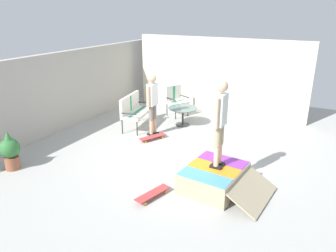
% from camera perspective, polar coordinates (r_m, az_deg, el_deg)
% --- Properties ---
extents(ground_plane, '(12.00, 12.00, 0.10)m').
position_cam_1_polar(ground_plane, '(8.10, 2.50, -5.42)').
color(ground_plane, '#A8A8A3').
extents(back_wall_cinderblock, '(9.00, 0.20, 2.29)m').
position_cam_1_polar(back_wall_cinderblock, '(9.99, -18.56, 5.83)').
color(back_wall_cinderblock, '#ADA89E').
rests_on(back_wall_cinderblock, ground_plane).
extents(house_facade, '(0.23, 6.00, 2.55)m').
position_cam_1_polar(house_facade, '(11.21, 9.00, 8.82)').
color(house_facade, beige).
rests_on(house_facade, ground_plane).
extents(skate_ramp, '(1.43, 1.75, 0.45)m').
position_cam_1_polar(skate_ramp, '(6.63, 8.42, -9.15)').
color(skate_ramp, tan).
rests_on(skate_ramp, ground_plane).
extents(patio_bench, '(1.33, 0.77, 1.02)m').
position_cam_1_polar(patio_bench, '(9.72, -6.15, 3.16)').
color(patio_bench, '#38383D').
rests_on(patio_bench, ground_plane).
extents(patio_chair_near_house, '(0.79, 0.76, 1.02)m').
position_cam_1_polar(patio_chair_near_house, '(10.84, 1.35, 5.07)').
color(patio_chair_near_house, '#38383D').
rests_on(patio_chair_near_house, ground_plane).
extents(patio_table, '(0.90, 0.90, 0.57)m').
position_cam_1_polar(patio_table, '(9.94, 2.66, 2.38)').
color(patio_table, '#38383D').
rests_on(patio_table, ground_plane).
extents(person_watching, '(0.48, 0.25, 1.77)m').
position_cam_1_polar(person_watching, '(8.99, -2.80, 4.69)').
color(person_watching, black).
rests_on(person_watching, ground_plane).
extents(person_skater, '(0.48, 0.24, 1.78)m').
position_cam_1_polar(person_skater, '(6.19, 9.29, 1.54)').
color(person_skater, black).
rests_on(person_skater, skate_ramp).
extents(skateboard_by_bench, '(0.81, 0.52, 0.10)m').
position_cam_1_polar(skateboard_by_bench, '(8.92, -2.75, -1.97)').
color(skateboard_by_bench, '#B23838').
rests_on(skateboard_by_bench, ground_plane).
extents(skateboard_spare, '(0.82, 0.39, 0.10)m').
position_cam_1_polar(skateboard_spare, '(6.33, -2.75, -11.97)').
color(skateboard_spare, '#B23838').
rests_on(skateboard_spare, ground_plane).
extents(potted_plant, '(0.44, 0.44, 0.92)m').
position_cam_1_polar(potted_plant, '(8.01, -26.36, -3.89)').
color(potted_plant, brown).
rests_on(potted_plant, ground_plane).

